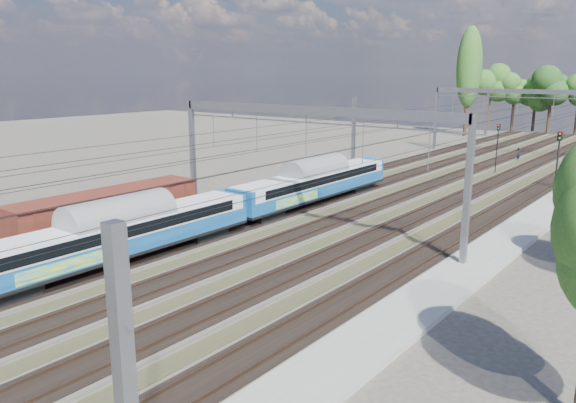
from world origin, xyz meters
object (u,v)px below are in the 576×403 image
Objects in this scene: signal_near at (497,142)px; worker at (519,154)px; freight_boxcar at (108,213)px; signal_far at (558,158)px; emu_train at (112,229)px.

worker is at bearing 93.52° from signal_near.
freight_boxcar is 2.13× the size of signal_far.
signal_far reaches higher than worker.
worker is 24.87m from signal_far.
signal_far is (20.47, 31.15, 1.86)m from freight_boxcar.
worker is 0.31× the size of signal_near.
signal_far reaches higher than signal_near.
signal_far is at bearing -52.53° from signal_near.
emu_train is 37.55m from signal_far.
signal_far is at bearing 64.81° from emu_train.
signal_near is at bearing 81.35° from emu_train.
freight_boxcar is at bearing -104.60° from signal_near.
signal_near is at bearing -172.03° from worker.
signal_near is (6.98, 45.83, 1.10)m from emu_train.
signal_far reaches higher than freight_boxcar.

